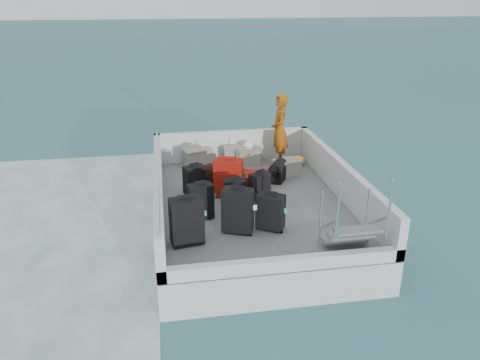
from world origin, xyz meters
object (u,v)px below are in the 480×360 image
object	(u,v)px
suitcase_7	(260,187)
crate_0	(197,157)
suitcase_1	(201,202)
crate_2	(248,157)
crate_1	(238,155)
passenger	(280,130)
suitcase_6	(271,212)
suitcase_5	(229,178)
suitcase_3	(238,211)
suitcase_4	(235,194)
suitcase_8	(250,180)
suitcase_2	(195,180)
crate_3	(287,168)
suitcase_0	(187,222)

from	to	relation	value
suitcase_7	crate_0	xyz separation A→B (m)	(-1.00, 2.19, -0.10)
suitcase_1	crate_2	xyz separation A→B (m)	(1.34, 2.64, -0.15)
crate_1	passenger	world-z (taller)	passenger
suitcase_7	passenger	bearing A→B (deg)	31.65
suitcase_1	suitcase_6	size ratio (longest dim) A/B	1.03
suitcase_7	suitcase_5	bearing A→B (deg)	117.24
suitcase_5	crate_2	bearing A→B (deg)	86.11
suitcase_3	crate_0	xyz separation A→B (m)	(-0.38, 3.37, -0.20)
suitcase_1	crate_1	world-z (taller)	suitcase_1
suitcase_4	suitcase_8	size ratio (longest dim) A/B	0.73
suitcase_5	passenger	distance (m)	2.18
suitcase_2	suitcase_4	bearing A→B (deg)	-73.38
suitcase_2	crate_1	world-z (taller)	suitcase_2
crate_0	crate_3	bearing A→B (deg)	-28.43
suitcase_8	passenger	size ratio (longest dim) A/B	0.48
suitcase_0	suitcase_5	distance (m)	1.96
suitcase_6	passenger	world-z (taller)	passenger
crate_2	crate_3	distance (m)	1.09
suitcase_1	crate_3	world-z (taller)	suitcase_1
suitcase_2	suitcase_8	xyz separation A→B (m)	(1.12, 0.14, -0.14)
suitcase_3	suitcase_5	world-z (taller)	suitcase_3
suitcase_8	passenger	xyz separation A→B (m)	(0.92, 1.26, 0.66)
suitcase_1	suitcase_4	xyz separation A→B (m)	(0.65, 0.30, -0.04)
suitcase_3	suitcase_4	xyz separation A→B (m)	(0.09, 0.88, -0.09)
suitcase_7	passenger	size ratio (longest dim) A/B	0.34
suitcase_0	suitcase_4	distance (m)	1.49
crate_3	suitcase_6	bearing A→B (deg)	-111.15
crate_0	crate_1	xyz separation A→B (m)	(0.94, 0.00, 0.01)
suitcase_1	suitcase_4	bearing A→B (deg)	12.97
suitcase_5	crate_3	bearing A→B (deg)	51.01
suitcase_7	suitcase_3	bearing A→B (deg)	-151.92
crate_2	passenger	world-z (taller)	passenger
suitcase_1	suitcase_2	distance (m)	1.09
crate_1	suitcase_8	bearing A→B (deg)	-90.66
suitcase_3	suitcase_4	bearing A→B (deg)	106.82
passenger	crate_0	bearing A→B (deg)	-90.75
suitcase_4	crate_0	xyz separation A→B (m)	(-0.48, 2.48, -0.10)
suitcase_3	suitcase_4	distance (m)	0.89
suitcase_8	crate_2	distance (m)	1.42
passenger	suitcase_2	bearing A→B (deg)	-47.45
suitcase_7	crate_3	distance (m)	1.47
crate_3	passenger	bearing A→B (deg)	89.97
suitcase_6	suitcase_3	bearing A→B (deg)	-149.00
suitcase_7	suitcase_8	distance (m)	0.66
suitcase_1	passenger	xyz separation A→B (m)	(2.02, 2.50, 0.49)
suitcase_5	suitcase_8	size ratio (longest dim) A/B	0.96
suitcase_2	crate_3	world-z (taller)	suitcase_2
suitcase_2	suitcase_7	bearing A→B (deg)	-46.54
suitcase_3	crate_0	size ratio (longest dim) A/B	1.28
crate_2	suitcase_6	bearing A→B (deg)	-94.18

